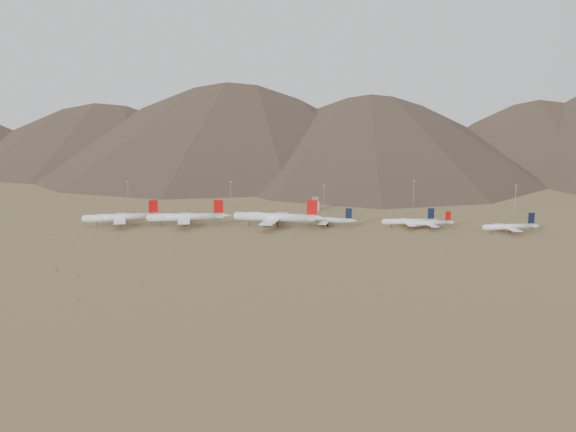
# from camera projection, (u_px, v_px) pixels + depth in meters

# --- Properties ---
(ground) EXTENTS (3000.00, 3000.00, 0.00)m
(ground) POSITION_uv_depth(u_px,v_px,m) (266.00, 235.00, 479.49)
(ground) COLOR olive
(ground) RESTS_ON ground
(mountain_ridge) EXTENTS (4400.00, 1000.00, 300.00)m
(mountain_ridge) POSITION_uv_depth(u_px,v_px,m) (322.00, 81.00, 1337.78)
(mountain_ridge) COLOR brown
(mountain_ridge) RESTS_ON ground
(widebody_west) EXTENTS (63.85, 50.93, 19.80)m
(widebody_west) POSITION_uv_depth(u_px,v_px,m) (122.00, 217.00, 514.94)
(widebody_west) COLOR white
(widebody_west) RESTS_ON ground
(widebody_centre) EXTENTS (67.30, 52.94, 20.32)m
(widebody_centre) POSITION_uv_depth(u_px,v_px,m) (186.00, 217.00, 514.97)
(widebody_centre) COLOR white
(widebody_centre) RESTS_ON ground
(widebody_east) EXTENTS (76.01, 58.91, 22.62)m
(widebody_east) POSITION_uv_depth(u_px,v_px,m) (276.00, 217.00, 509.08)
(widebody_east) COLOR white
(widebody_east) RESTS_ON ground
(narrowbody_a) EXTENTS (45.69, 33.15, 15.12)m
(narrowbody_a) POSITION_uv_depth(u_px,v_px,m) (328.00, 220.00, 512.70)
(narrowbody_a) COLOR white
(narrowbody_a) RESTS_ON ground
(narrowbody_b) EXTENTS (46.50, 33.86, 15.43)m
(narrowbody_b) POSITION_uv_depth(u_px,v_px,m) (410.00, 221.00, 506.38)
(narrowbody_b) COLOR white
(narrowbody_b) RESTS_ON ground
(narrowbody_c) EXTENTS (39.20, 29.03, 13.28)m
(narrowbody_c) POSITION_uv_depth(u_px,v_px,m) (431.00, 223.00, 502.94)
(narrowbody_c) COLOR white
(narrowbody_c) RESTS_ON ground
(narrowbody_d) EXTENTS (45.52, 33.54, 15.30)m
(narrowbody_d) POSITION_uv_depth(u_px,v_px,m) (510.00, 227.00, 484.30)
(narrowbody_d) COLOR white
(narrowbody_d) RESTS_ON ground
(control_tower) EXTENTS (8.00, 8.00, 12.00)m
(control_tower) POSITION_uv_depth(u_px,v_px,m) (315.00, 204.00, 593.50)
(control_tower) COLOR tan
(control_tower) RESTS_ON ground
(mast_far_west) EXTENTS (2.00, 0.60, 25.70)m
(mast_far_west) POSITION_uv_depth(u_px,v_px,m) (128.00, 193.00, 603.53)
(mast_far_west) COLOR gray
(mast_far_west) RESTS_ON ground
(mast_west) EXTENTS (2.00, 0.60, 25.70)m
(mast_west) POSITION_uv_depth(u_px,v_px,m) (231.00, 193.00, 603.75)
(mast_west) COLOR gray
(mast_west) RESTS_ON ground
(mast_centre) EXTENTS (2.00, 0.60, 25.70)m
(mast_centre) POSITION_uv_depth(u_px,v_px,m) (324.00, 197.00, 580.39)
(mast_centre) COLOR gray
(mast_centre) RESTS_ON ground
(mast_east) EXTENTS (2.00, 0.60, 25.70)m
(mast_east) POSITION_uv_depth(u_px,v_px,m) (414.00, 192.00, 609.61)
(mast_east) COLOR gray
(mast_east) RESTS_ON ground
(mast_far_east) EXTENTS (2.00, 0.60, 25.70)m
(mast_far_east) POSITION_uv_depth(u_px,v_px,m) (516.00, 197.00, 578.05)
(mast_far_east) COLOR gray
(mast_far_east) RESTS_ON ground
(desert_scrub) EXTENTS (428.76, 171.96, 0.97)m
(desert_scrub) POSITION_uv_depth(u_px,v_px,m) (137.00, 253.00, 416.95)
(desert_scrub) COLOR olive
(desert_scrub) RESTS_ON ground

